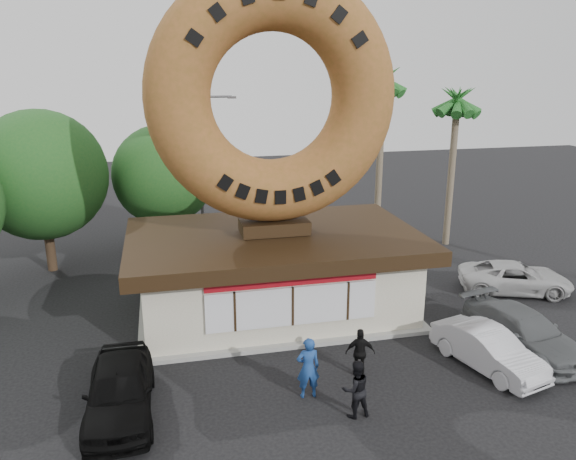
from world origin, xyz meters
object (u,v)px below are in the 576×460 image
(car_black, at_px, (119,389))
(giant_donut, at_px, (273,97))
(person_center, at_px, (356,389))
(car_white, at_px, (515,278))
(car_grey, at_px, (523,331))
(car_silver, at_px, (488,349))
(person_left, at_px, (308,368))
(street_lamp, at_px, (203,162))
(person_right, at_px, (360,352))
(donut_shop, at_px, (275,270))

(car_black, bearing_deg, giant_donut, 46.24)
(person_center, height_order, car_white, person_center)
(car_grey, height_order, car_white, car_grey)
(car_black, height_order, car_silver, car_black)
(car_silver, relative_size, car_grey, 0.83)
(giant_donut, relative_size, car_silver, 2.29)
(person_left, xyz_separation_m, car_black, (-5.39, 0.36, -0.18))
(street_lamp, relative_size, person_right, 5.02)
(person_center, bearing_deg, street_lamp, -86.55)
(giant_donut, relative_size, street_lamp, 1.15)
(car_black, relative_size, car_grey, 0.95)
(donut_shop, distance_m, car_silver, 8.36)
(car_black, bearing_deg, car_grey, 3.71)
(car_grey, bearing_deg, giant_donut, 135.61)
(street_lamp, bearing_deg, donut_shop, -79.50)
(person_center, xyz_separation_m, car_grey, (6.94, 2.32, -0.15))
(donut_shop, xyz_separation_m, person_right, (1.66, -5.33, -0.97))
(giant_donut, xyz_separation_m, car_grey, (7.72, -5.05, -7.69))
(person_right, bearing_deg, person_left, 36.68)
(person_left, xyz_separation_m, car_grey, (7.99, 1.10, -0.26))
(car_black, bearing_deg, person_left, -3.24)
(person_left, distance_m, car_grey, 8.06)
(street_lamp, xyz_separation_m, person_center, (2.64, -17.37, -3.63))
(car_grey, bearing_deg, street_lamp, 111.27)
(donut_shop, distance_m, car_white, 10.66)
(street_lamp, relative_size, car_grey, 1.66)
(car_silver, bearing_deg, person_center, -178.86)
(street_lamp, relative_size, person_left, 4.16)
(car_silver, bearing_deg, street_lamp, 100.58)
(street_lamp, bearing_deg, car_silver, -64.03)
(donut_shop, xyz_separation_m, car_black, (-5.65, -5.78, -0.99))
(donut_shop, xyz_separation_m, car_grey, (7.72, -5.04, -1.07))
(person_left, relative_size, person_right, 1.21)
(person_center, bearing_deg, giant_donut, -89.11)
(giant_donut, height_order, car_black, giant_donut)
(person_center, bearing_deg, person_left, -54.55)
(street_lamp, relative_size, car_black, 1.75)
(donut_shop, distance_m, giant_donut, 6.63)
(car_white, bearing_deg, car_silver, 158.97)
(donut_shop, xyz_separation_m, person_center, (0.79, -7.36, -0.91))
(car_silver, bearing_deg, car_black, 164.27)
(car_black, xyz_separation_m, car_silver, (11.52, -0.07, -0.12))
(donut_shop, distance_m, street_lamp, 10.54)
(giant_donut, relative_size, person_left, 4.78)
(car_white, bearing_deg, car_black, 128.15)
(person_right, height_order, car_black, person_right)
(person_center, bearing_deg, car_grey, -166.70)
(donut_shop, relative_size, person_left, 5.83)
(donut_shop, xyz_separation_m, car_silver, (5.87, -5.85, -1.10))
(person_center, bearing_deg, car_white, -149.73)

